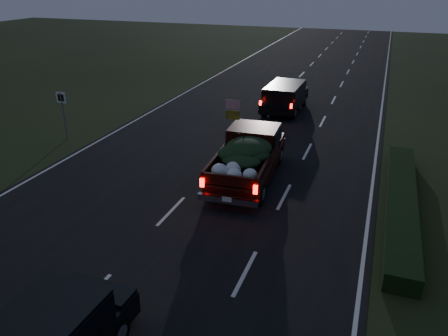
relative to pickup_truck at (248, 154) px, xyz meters
The scene contains 6 objects.
ground 4.20m from the pickup_truck, 115.90° to the right, with size 120.00×120.00×0.00m, color black.
road_asphalt 4.20m from the pickup_truck, 115.90° to the right, with size 14.00×120.00×0.02m, color black.
hedge_row 6.12m from the pickup_truck, ahead, with size 1.00×10.00×0.60m, color black.
route_sign 10.37m from the pickup_truck, behind, with size 0.55×0.08×2.50m.
pickup_truck is the anchor object (origin of this frame).
lead_suv 10.25m from the pickup_truck, 94.39° to the left, with size 2.07×4.88×1.40m.
Camera 1 is at (6.54, -12.31, 7.88)m, focal length 35.00 mm.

